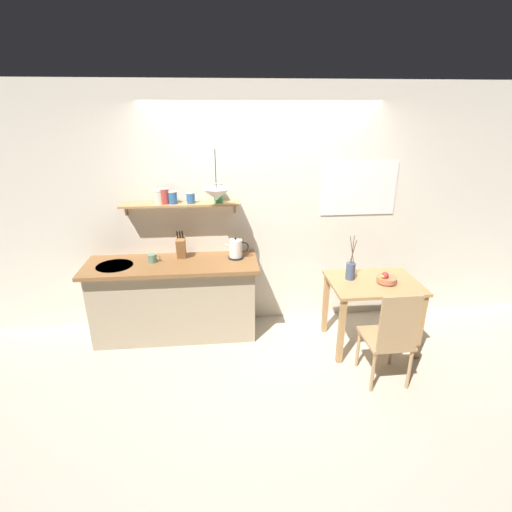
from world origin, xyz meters
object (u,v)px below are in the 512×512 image
electric_kettle (236,249)px  coffee_mug_by_sink (152,258)px  dining_table (373,293)px  knife_block (181,247)px  fruit_bowl (386,279)px  dining_chair_near (391,335)px  twig_vase (351,271)px  pendant_lamp (216,194)px

electric_kettle → coffee_mug_by_sink: 0.90m
dining_table → knife_block: 2.10m
fruit_bowl → electric_kettle: (-1.51, 0.50, 0.19)m
fruit_bowl → knife_block: (-2.10, 0.56, 0.21)m
dining_chair_near → knife_block: size_ratio=3.05×
twig_vase → coffee_mug_by_sink: bearing=170.6°
dining_table → coffee_mug_by_sink: 2.36m
fruit_bowl → coffee_mug_by_sink: (-2.40, 0.47, 0.13)m
twig_vase → pendant_lamp: bearing=169.8°
coffee_mug_by_sink → pendant_lamp: (0.70, -0.10, 0.70)m
dining_table → fruit_bowl: 0.21m
fruit_bowl → knife_block: 2.19m
fruit_bowl → knife_block: size_ratio=0.63×
dining_table → fruit_bowl: fruit_bowl is taller
fruit_bowl → twig_vase: twig_vase is taller
pendant_lamp → coffee_mug_by_sink: bearing=172.0°
dining_chair_near → twig_vase: (-0.16, 0.72, 0.33)m
dining_table → twig_vase: bearing=161.3°
dining_table → coffee_mug_by_sink: coffee_mug_by_sink is taller
dining_chair_near → coffee_mug_by_sink: coffee_mug_by_sink is taller
dining_chair_near → electric_kettle: size_ratio=3.82×
fruit_bowl → knife_block: bearing=165.0°
coffee_mug_by_sink → twig_vase: bearing=-9.4°
fruit_bowl → twig_vase: 0.36m
dining_table → pendant_lamp: pendant_lamp is taller
dining_table → twig_vase: 0.34m
dining_chair_near → pendant_lamp: 2.12m
twig_vase → electric_kettle: 1.24m
twig_vase → dining_table: bearing=-18.7°
dining_chair_near → coffee_mug_by_sink: size_ratio=7.34×
coffee_mug_by_sink → knife_block: bearing=17.8°
coffee_mug_by_sink → pendant_lamp: pendant_lamp is taller
twig_vase → pendant_lamp: size_ratio=0.98×
pendant_lamp → twig_vase: bearing=-10.2°
dining_table → pendant_lamp: (-1.59, 0.32, 1.01)m
fruit_bowl → knife_block: knife_block is taller
dining_table → knife_block: knife_block is taller
dining_table → knife_block: bearing=165.5°
dining_chair_near → twig_vase: bearing=102.6°
dining_chair_near → pendant_lamp: size_ratio=1.97×
fruit_bowl → coffee_mug_by_sink: 2.45m
knife_block → dining_chair_near: bearing=-31.1°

